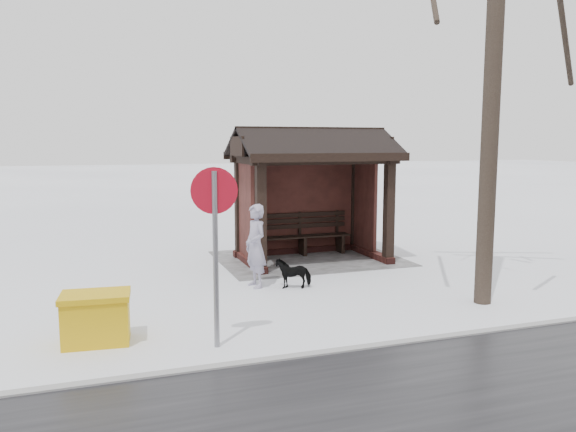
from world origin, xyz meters
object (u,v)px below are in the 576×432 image
object	(u,v)px
dog	(293,273)
road_sign	(215,219)
bus_shelter	(310,167)
pedestrian	(256,246)
grit_bin	(96,318)

from	to	relation	value
dog	road_sign	xyz separation A→B (m)	(2.03, 2.59, 1.46)
bus_shelter	dog	xyz separation A→B (m)	(1.23, 2.32, -1.89)
pedestrian	dog	bearing A→B (deg)	57.37
grit_bin	pedestrian	bearing A→B (deg)	-137.50
dog	road_sign	distance (m)	3.60
bus_shelter	dog	world-z (taller)	bus_shelter
pedestrian	grit_bin	xyz separation A→B (m)	(2.90, 2.20, -0.44)
pedestrian	grit_bin	size ratio (longest dim) A/B	1.64
dog	bus_shelter	bearing A→B (deg)	165.17
pedestrian	dog	xyz separation A→B (m)	(-0.66, 0.27, -0.52)
road_sign	bus_shelter	bearing A→B (deg)	-117.10
grit_bin	bus_shelter	bearing A→B (deg)	-133.16
pedestrian	bus_shelter	bearing A→B (deg)	126.71
bus_shelter	dog	size ratio (longest dim) A/B	5.45
bus_shelter	dog	bearing A→B (deg)	62.04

